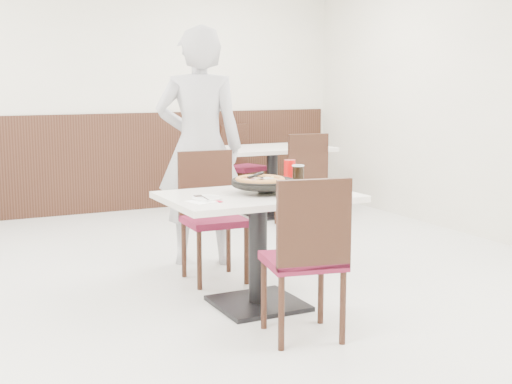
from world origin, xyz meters
name	(u,v)px	position (x,y,z in m)	size (l,w,h in m)	color
floor	(214,299)	(0.00, 0.00, 0.00)	(7.00, 7.00, 0.00)	silver
wall_back	(87,86)	(0.00, 3.50, 1.40)	(6.00, 0.04, 2.80)	beige
wainscot_back	(91,164)	(0.00, 3.48, 0.55)	(5.90, 0.03, 1.10)	black
main_table	(258,250)	(0.20, -0.27, 0.38)	(1.20, 0.80, 0.75)	silver
chair_near	(303,257)	(0.19, -0.88, 0.47)	(0.42, 0.42, 0.95)	black
chair_far	(214,218)	(0.18, 0.41, 0.47)	(0.42, 0.42, 0.95)	black
trivet	(267,189)	(0.29, -0.23, 0.77)	(0.12, 0.12, 0.04)	black
pizza_pan	(263,187)	(0.24, -0.26, 0.79)	(0.34, 0.34, 0.01)	black
pizza	(260,183)	(0.25, -0.21, 0.81)	(0.34, 0.34, 0.02)	#CB8A47
pizza_server	(267,178)	(0.28, -0.25, 0.84)	(0.08, 0.10, 0.00)	white
napkin	(202,201)	(-0.23, -0.39, 0.75)	(0.16, 0.16, 0.00)	white
side_plate	(206,198)	(-0.18, -0.34, 0.76)	(0.18, 0.18, 0.01)	white
fork	(205,198)	(-0.21, -0.38, 0.77)	(0.01, 0.16, 0.00)	white
cola_glass	(298,176)	(0.63, -0.04, 0.81)	(0.08, 0.08, 0.13)	black
red_cup	(290,171)	(0.64, 0.10, 0.83)	(0.08, 0.08, 0.16)	#AD0807
diner_person	(200,147)	(0.29, 0.94, 0.95)	(0.69, 0.45, 1.89)	#BDBCC1
bg_table_right	(272,181)	(1.75, 2.49, 0.38)	(1.20, 0.80, 0.75)	silver
bg_chair_right_near	(300,180)	(1.73, 1.85, 0.47)	(0.42, 0.42, 0.95)	black
bg_chair_right_far	(245,166)	(1.72, 3.12, 0.47)	(0.42, 0.42, 0.95)	black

